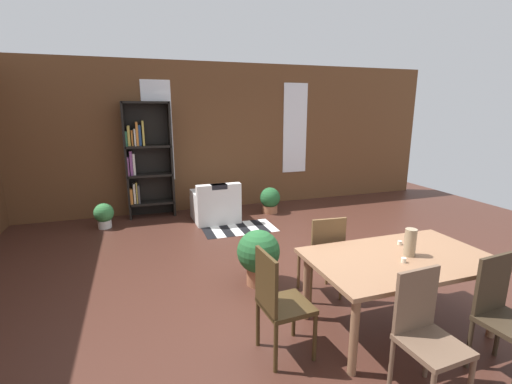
# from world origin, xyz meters

# --- Properties ---
(ground_plane) EXTENTS (10.78, 10.78, 0.00)m
(ground_plane) POSITION_xyz_m (0.00, 0.00, 0.00)
(ground_plane) COLOR #42231B
(back_wall_brick) EXTENTS (9.29, 0.12, 2.95)m
(back_wall_brick) POSITION_xyz_m (0.00, 3.74, 1.48)
(back_wall_brick) COLOR brown
(back_wall_brick) RESTS_ON ground
(window_pane_0) EXTENTS (0.55, 0.02, 1.92)m
(window_pane_0) POSITION_xyz_m (-1.45, 3.67, 1.62)
(window_pane_0) COLOR white
(window_pane_1) EXTENTS (0.55, 0.02, 1.92)m
(window_pane_1) POSITION_xyz_m (1.45, 3.67, 1.62)
(window_pane_1) COLOR white
(dining_table) EXTENTS (1.69, 1.01, 0.73)m
(dining_table) POSITION_xyz_m (0.36, -1.06, 0.65)
(dining_table) COLOR #896044
(dining_table) RESTS_ON ground
(vase_on_table) EXTENTS (0.11, 0.11, 0.26)m
(vase_on_table) POSITION_xyz_m (0.45, -1.06, 0.86)
(vase_on_table) COLOR #998466
(vase_on_table) RESTS_ON dining_table
(tealight_candle_0) EXTENTS (0.04, 0.04, 0.04)m
(tealight_candle_0) POSITION_xyz_m (0.29, -1.17, 0.75)
(tealight_candle_0) COLOR silver
(tealight_candle_0) RESTS_ON dining_table
(tealight_candle_1) EXTENTS (0.04, 0.04, 0.04)m
(tealight_candle_1) POSITION_xyz_m (0.55, -0.81, 0.75)
(tealight_candle_1) COLOR silver
(tealight_candle_1) RESTS_ON dining_table
(dining_chair_far_left) EXTENTS (0.43, 0.43, 0.95)m
(dining_chair_far_left) POSITION_xyz_m (-0.03, -0.33, 0.51)
(dining_chair_far_left) COLOR brown
(dining_chair_far_left) RESTS_ON ground
(dining_chair_near_right) EXTENTS (0.43, 0.43, 0.95)m
(dining_chair_near_right) POSITION_xyz_m (0.73, -1.79, 0.51)
(dining_chair_near_right) COLOR #35291B
(dining_chair_near_right) RESTS_ON ground
(dining_chair_near_left) EXTENTS (0.42, 0.42, 0.95)m
(dining_chair_near_left) POSITION_xyz_m (-0.03, -1.79, 0.51)
(dining_chair_near_left) COLOR brown
(dining_chair_near_left) RESTS_ON ground
(dining_chair_head_left) EXTENTS (0.43, 0.43, 0.95)m
(dining_chair_head_left) POSITION_xyz_m (-0.86, -1.07, 0.51)
(dining_chair_head_left) COLOR #3E2D16
(dining_chair_head_left) RESTS_ON ground
(bookshelf_tall) EXTENTS (0.86, 0.34, 2.18)m
(bookshelf_tall) POSITION_xyz_m (-1.72, 3.48, 1.13)
(bookshelf_tall) COLOR black
(bookshelf_tall) RESTS_ON ground
(armchair_white) EXTENTS (0.82, 0.82, 0.75)m
(armchair_white) POSITION_xyz_m (-0.55, 2.78, 0.28)
(armchair_white) COLOR silver
(armchair_white) RESTS_ON ground
(potted_plant_by_shelf) EXTENTS (0.51, 0.51, 0.67)m
(potted_plant_by_shelf) POSITION_xyz_m (-0.60, 0.18, 0.38)
(potted_plant_by_shelf) COLOR #9E6042
(potted_plant_by_shelf) RESTS_ON ground
(potted_plant_corner) EXTENTS (0.41, 0.41, 0.51)m
(potted_plant_corner) POSITION_xyz_m (0.60, 2.93, 0.27)
(potted_plant_corner) COLOR #9E6042
(potted_plant_corner) RESTS_ON ground
(potted_plant_window) EXTENTS (0.34, 0.34, 0.45)m
(potted_plant_window) POSITION_xyz_m (-2.50, 2.99, 0.24)
(potted_plant_window) COLOR silver
(potted_plant_window) RESTS_ON ground
(striped_rug) EXTENTS (1.26, 0.73, 0.01)m
(striped_rug) POSITION_xyz_m (-0.27, 2.19, 0.00)
(striped_rug) COLOR black
(striped_rug) RESTS_ON ground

